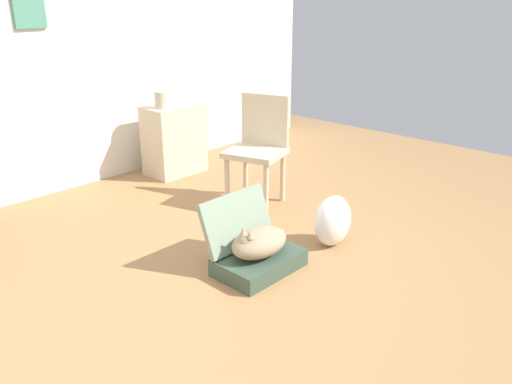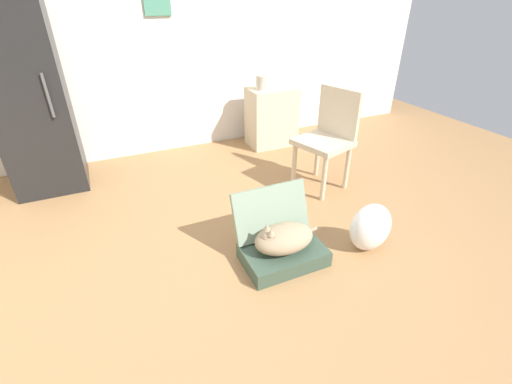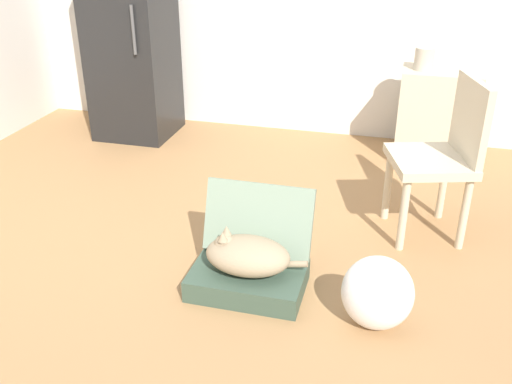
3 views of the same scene
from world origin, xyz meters
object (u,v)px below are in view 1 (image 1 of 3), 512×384
object	(u,v)px
vase_tall	(162,100)
cat	(259,242)
plastic_bag_white	(333,221)
side_table	(174,140)
chair	(259,145)
suitcase_base	(259,262)

from	to	relation	value
vase_tall	cat	bearing A→B (deg)	-111.32
cat	vase_tall	bearing A→B (deg)	68.68
vase_tall	plastic_bag_white	bearing A→B (deg)	-93.34
side_table	cat	bearing A→B (deg)	-114.49
vase_tall	chair	world-z (taller)	chair
side_table	vase_tall	distance (m)	0.44
plastic_bag_white	chair	world-z (taller)	chair
suitcase_base	plastic_bag_white	xyz separation A→B (m)	(0.63, -0.13, 0.13)
suitcase_base	plastic_bag_white	size ratio (longest dim) A/B	1.51
suitcase_base	side_table	size ratio (longest dim) A/B	0.82
suitcase_base	chair	xyz separation A→B (m)	(0.88, 0.82, 0.44)
plastic_bag_white	vase_tall	bearing A→B (deg)	86.66
cat	vase_tall	size ratio (longest dim) A/B	3.17
cat	vase_tall	xyz separation A→B (m)	(0.75, 1.93, 0.55)
cat	chair	size ratio (longest dim) A/B	0.55
cat	vase_tall	distance (m)	2.15
cat	chair	world-z (taller)	chair
suitcase_base	chair	bearing A→B (deg)	42.95
suitcase_base	cat	bearing A→B (deg)	176.49
suitcase_base	plastic_bag_white	bearing A→B (deg)	-11.33
side_table	vase_tall	bearing A→B (deg)	-169.84
chair	cat	bearing A→B (deg)	-64.12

